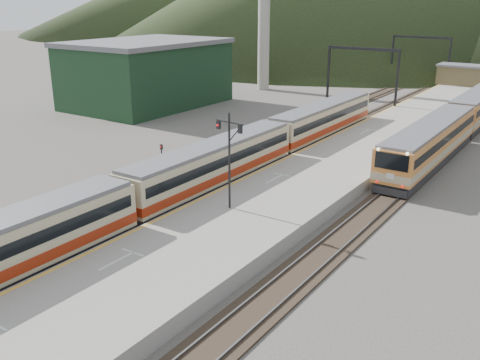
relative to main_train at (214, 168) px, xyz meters
The scene contains 13 objects.
track_main 20.55m from the main_train, 90.00° to the left, with size 2.60×200.00×0.23m.
track_far 21.15m from the main_train, 103.72° to the left, with size 2.60×200.00×0.23m.
track_second 23.55m from the main_train, 60.68° to the left, with size 2.60×200.00×0.23m.
platform 19.35m from the main_train, 73.13° to the left, with size 8.00×100.00×1.00m, color gray.
gantry_near 35.78m from the main_train, 94.59° to the left, with size 9.55×0.25×8.00m.
gantry_far 60.65m from the main_train, 92.70° to the left, with size 9.55×0.25×8.00m.
warehouse 35.99m from the main_train, 141.25° to the left, with size 14.50×20.50×8.60m.
station_shed 58.74m from the main_train, 84.53° to the left, with size 9.40×4.40×3.10m.
main_train is the anchor object (origin of this frame).
second_train 28.53m from the main_train, 66.23° to the left, with size 2.98×40.56×3.64m.
signal_mast 6.72m from the main_train, 43.50° to the right, with size 2.19×0.43×6.25m.
short_signal_b 12.46m from the main_train, 103.39° to the left, with size 0.26×0.23×2.27m.
short_signal_c 6.94m from the main_train, 166.25° to the left, with size 0.25×0.20×2.27m.
Camera 1 is at (23.00, -10.89, 13.91)m, focal length 40.00 mm.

